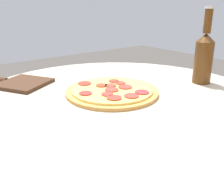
# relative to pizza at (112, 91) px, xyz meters

# --- Properties ---
(table) EXTENTS (0.93, 0.93, 0.74)m
(table) POSITION_rel_pizza_xyz_m (0.01, 0.05, -0.19)
(table) COLOR #B2A893
(table) RESTS_ON ground_plane
(pizza) EXTENTS (0.28, 0.28, 0.02)m
(pizza) POSITION_rel_pizza_xyz_m (0.00, 0.00, 0.00)
(pizza) COLOR #C68E47
(pizza) RESTS_ON table
(beer_bottle) EXTENTS (0.06, 0.06, 0.25)m
(beer_bottle) POSITION_rel_pizza_xyz_m (-0.31, 0.10, 0.09)
(beer_bottle) COLOR #563314
(beer_bottle) RESTS_ON table
(pizza_paddle) EXTENTS (0.21, 0.27, 0.02)m
(pizza_paddle) POSITION_rel_pizza_xyz_m (0.20, -0.26, -0.00)
(pizza_paddle) COLOR #422819
(pizza_paddle) RESTS_ON table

